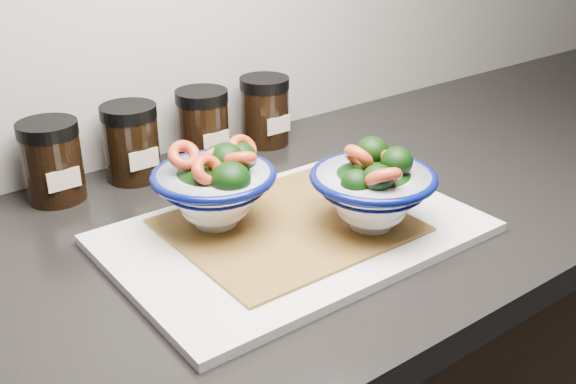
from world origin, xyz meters
TOP-DOWN VIEW (x-y plane):
  - countertop at (0.00, 1.45)m, footprint 3.50×0.60m
  - cutting_board at (-0.03, 1.40)m, footprint 0.45×0.30m
  - bamboo_mat at (-0.03, 1.41)m, footprint 0.28×0.24m
  - bowl_left at (-0.10, 1.47)m, footprint 0.16×0.16m
  - bowl_right at (0.05, 1.35)m, footprint 0.16×0.16m
  - spice_jar_a at (-0.22, 1.69)m, footprint 0.08×0.08m
  - spice_jar_b at (-0.10, 1.69)m, footprint 0.08×0.08m
  - spice_jar_c at (0.02, 1.69)m, footprint 0.08×0.08m
  - spice_jar_d at (0.13, 1.69)m, footprint 0.08×0.08m

SIDE VIEW (x-z plane):
  - countertop at x=0.00m, z-range 0.86..0.90m
  - cutting_board at x=-0.03m, z-range 0.90..0.91m
  - bamboo_mat at x=-0.03m, z-range 0.91..0.92m
  - spice_jar_a at x=-0.22m, z-range 0.90..1.01m
  - spice_jar_b at x=-0.10m, z-range 0.90..1.01m
  - spice_jar_c at x=0.02m, z-range 0.90..1.01m
  - spice_jar_d at x=0.13m, z-range 0.90..1.01m
  - bowl_right at x=0.05m, z-range 0.91..1.02m
  - bowl_left at x=-0.10m, z-range 0.91..1.02m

